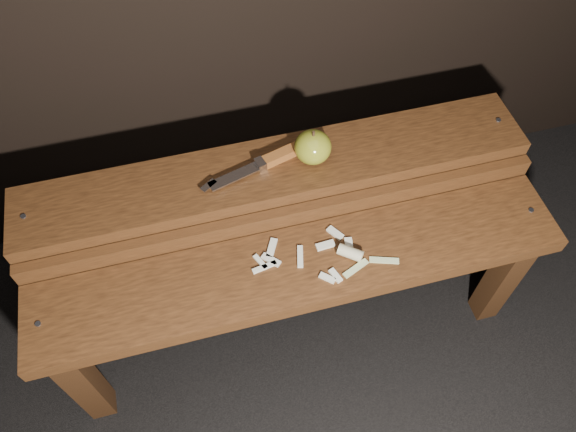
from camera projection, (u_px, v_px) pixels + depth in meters
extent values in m
plane|color=black|center=(293.00, 322.00, 1.60)|extent=(60.00, 60.00, 0.00)
cube|color=#341C0D|center=(83.00, 381.00, 1.32)|extent=(0.06, 0.06, 0.38)
cube|color=#341C0D|center=(502.00, 278.00, 1.47)|extent=(0.06, 0.06, 0.38)
cube|color=#442510|center=(301.00, 268.00, 1.25)|extent=(1.20, 0.20, 0.04)
cylinder|color=slate|center=(38.00, 324.00, 1.15)|extent=(0.01, 0.01, 0.00)
cylinder|color=slate|center=(531.00, 210.00, 1.31)|extent=(0.01, 0.01, 0.00)
cube|color=#341C0D|center=(72.00, 265.00, 1.45)|extent=(0.06, 0.06, 0.46)
cube|color=#341C0D|center=(458.00, 181.00, 1.60)|extent=(0.06, 0.06, 0.46)
cube|color=#442510|center=(287.00, 217.00, 1.28)|extent=(1.20, 0.02, 0.05)
cube|color=#442510|center=(276.00, 171.00, 1.30)|extent=(1.20, 0.18, 0.04)
cylinder|color=slate|center=(23.00, 216.00, 1.20)|extent=(0.01, 0.01, 0.00)
cylinder|color=slate|center=(498.00, 120.00, 1.37)|extent=(0.01, 0.01, 0.00)
ellipsoid|color=olive|center=(313.00, 147.00, 1.27)|extent=(0.09, 0.09, 0.08)
cylinder|color=#382314|center=(314.00, 134.00, 1.23)|extent=(0.01, 0.01, 0.01)
cube|color=brown|center=(285.00, 154.00, 1.29)|extent=(0.11, 0.05, 0.02)
cube|color=silver|center=(260.00, 165.00, 1.27)|extent=(0.03, 0.03, 0.02)
cube|color=silver|center=(233.00, 177.00, 1.25)|extent=(0.12, 0.06, 0.00)
cube|color=silver|center=(209.00, 186.00, 1.24)|extent=(0.04, 0.03, 0.00)
cube|color=beige|center=(264.00, 267.00, 1.22)|extent=(0.06, 0.02, 0.01)
cube|color=beige|center=(260.00, 262.00, 1.23)|extent=(0.03, 0.04, 0.01)
cube|color=beige|center=(335.00, 233.00, 1.27)|extent=(0.04, 0.04, 0.01)
cube|color=beige|center=(327.00, 278.00, 1.21)|extent=(0.04, 0.03, 0.01)
cube|color=beige|center=(336.00, 275.00, 1.21)|extent=(0.02, 0.04, 0.01)
cube|color=beige|center=(300.00, 257.00, 1.24)|extent=(0.03, 0.06, 0.01)
cube|color=beige|center=(325.00, 245.00, 1.25)|extent=(0.04, 0.02, 0.01)
cube|color=beige|center=(271.00, 260.00, 1.23)|extent=(0.04, 0.04, 0.01)
cube|color=beige|center=(349.00, 245.00, 1.25)|extent=(0.02, 0.04, 0.01)
cube|color=beige|center=(272.00, 248.00, 1.25)|extent=(0.04, 0.05, 0.01)
cylinder|color=#C9BB8C|center=(350.00, 253.00, 1.23)|extent=(0.06, 0.05, 0.03)
cube|color=#BCC988|center=(356.00, 268.00, 1.22)|extent=(0.07, 0.04, 0.00)
cube|color=#BCC988|center=(384.00, 260.00, 1.23)|extent=(0.07, 0.03, 0.00)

